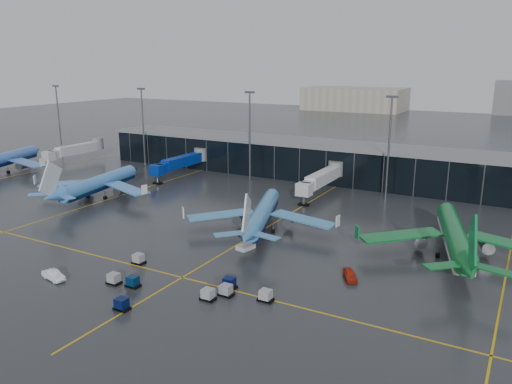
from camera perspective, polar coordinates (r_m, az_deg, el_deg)
The scene contains 13 objects.
ground at distance 98.17m, azimuth -7.74°, elevation -5.34°, with size 600.00×600.00×0.00m, color #282B2D.
terminal_pier at distance 149.15m, azimuth 6.62°, elevation 3.72°, with size 142.00×17.00×10.70m.
jet_bridges at distance 150.57m, azimuth -8.67°, elevation 3.42°, with size 94.00×27.50×7.20m.
flood_masts at distance 134.95m, azimuth 6.70°, elevation 6.19°, with size 203.00×0.50×25.50m.
taxi_lines at distance 101.40m, azimuth 0.42°, elevation -4.54°, with size 220.00×120.00×0.02m.
airliner_klm_west at distance 174.64m, azimuth -27.01°, elevation 4.10°, with size 35.96×40.95×12.59m, color #4074D3, non-canonical shape.
airliner_arkefly at distance 132.28m, azimuth -17.49°, elevation 1.94°, with size 33.41×38.05×11.69m, color #438BDC, non-canonical shape.
airliner_klm_near at distance 101.03m, azimuth 0.74°, elevation -1.29°, with size 31.97×36.41×11.19m, color #3B88C4, non-canonical shape.
airliner_aer_lingus at distance 94.11m, azimuth 21.88°, elevation -3.27°, with size 34.68×39.50×12.14m, color #0C6B2A, non-canonical shape.
baggage_carts at distance 77.02m, azimuth -8.87°, elevation -10.52°, with size 27.65×15.18×1.70m.
mobile_airstair at distance 91.96m, azimuth -1.20°, elevation -6.08°, with size 2.77×3.56×3.45m.
service_van_red at distance 81.05m, azimuth 10.68°, elevation -9.28°, with size 1.81×4.50×1.53m, color #AE220D.
service_van_white at distance 85.74m, azimuth -22.13°, elevation -8.79°, with size 1.62×4.64×1.53m, color white.
Camera 1 is at (56.22, -73.35, 33.13)m, focal length 35.00 mm.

